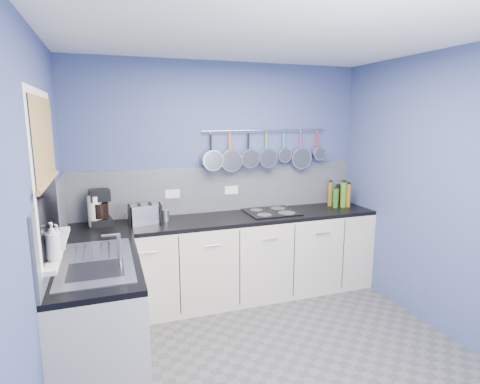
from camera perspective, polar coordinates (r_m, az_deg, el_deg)
floor at (r=3.38m, az=5.44°, el=-23.85°), size 3.20×3.00×0.02m
ceiling at (r=2.85m, az=6.43°, el=22.89°), size 3.20×3.00×0.02m
wall_back at (r=4.25m, az=-2.73°, el=1.87°), size 3.20×0.02×2.50m
wall_front at (r=1.69m, az=28.69°, el=-13.68°), size 3.20×0.02×2.50m
wall_left at (r=2.64m, az=-27.84°, el=-5.02°), size 0.02×3.00×2.50m
wall_right at (r=3.82m, az=28.35°, el=-0.46°), size 0.02×3.00×2.50m
backsplash_back at (r=4.25m, az=-2.63°, el=0.49°), size 3.20×0.02×0.50m
backsplash_left at (r=3.23m, az=-25.78°, el=-3.91°), size 0.02×1.80×0.50m
cabinet_run_back at (r=4.18m, az=-1.40°, el=-9.96°), size 3.20×0.60×0.86m
worktop_back at (r=4.04m, az=-1.43°, el=-3.98°), size 3.20×0.60×0.04m
cabinet_run_left at (r=3.19m, az=-19.88°, el=-17.59°), size 0.60×1.20×0.86m
worktop_left at (r=3.00m, az=-20.44°, el=-9.99°), size 0.60×1.20×0.04m
window_frame at (r=2.87m, az=-26.82°, el=2.39°), size 0.01×1.00×1.10m
window_glass at (r=2.87m, az=-26.72°, el=2.40°), size 0.01×0.90×1.00m
bamboo_blind at (r=2.85m, az=-26.95°, el=6.89°), size 0.01×0.90×0.55m
window_sill at (r=2.97m, az=-25.49°, el=-7.43°), size 0.10×0.98×0.03m
sink_unit at (r=3.00m, az=-20.47°, el=-9.56°), size 0.50×0.95×0.01m
mixer_tap at (r=2.78m, az=-17.38°, el=-8.19°), size 0.12×0.08×0.26m
socket_left at (r=4.12m, az=-9.93°, el=-0.27°), size 0.15×0.01×0.09m
socket_right at (r=4.27m, az=-1.30°, el=0.28°), size 0.15×0.01×0.09m
pot_rail at (r=4.31m, az=3.90°, el=9.07°), size 1.45×0.02×0.02m
soap_bottle_a at (r=2.65m, az=-25.97°, el=-6.61°), size 0.11×0.11×0.24m
soap_bottle_b at (r=2.86m, az=-25.44°, el=-6.03°), size 0.10×0.10×0.17m
paper_towel at (r=3.92m, az=-20.62°, el=-2.61°), size 0.14×0.14×0.29m
coffee_maker at (r=3.93m, az=-19.94°, el=-2.17°), size 0.22×0.24×0.34m
toaster at (r=3.88m, az=-13.88°, el=-3.17°), size 0.32×0.23×0.19m
canister at (r=3.93m, az=-10.98°, el=-3.40°), size 0.09×0.09×0.12m
hob at (r=4.23m, az=4.65°, el=-2.96°), size 0.54×0.48×0.01m
pan_0 at (r=4.11m, az=-4.31°, el=6.10°), size 0.22×0.12×0.41m
pan_1 at (r=4.17m, az=-1.48°, el=6.03°), size 0.24×0.08×0.43m
pan_2 at (r=4.24m, az=1.26°, el=6.31°), size 0.21×0.10×0.40m
pan_3 at (r=4.31m, az=3.92°, el=6.35°), size 0.22×0.10×0.41m
pan_4 at (r=4.40m, az=6.47°, el=6.70°), size 0.17×0.08×0.36m
pan_5 at (r=4.50m, az=8.91°, el=6.21°), size 0.25×0.07×0.44m
pan_6 at (r=4.60m, az=11.27°, el=6.84°), size 0.16×0.11×0.35m
condiment_0 at (r=4.77m, az=14.97°, el=-1.01°), size 0.06×0.06×0.12m
condiment_1 at (r=4.68m, az=14.26°, el=-0.53°), size 0.06×0.06×0.23m
condiment_2 at (r=4.63m, az=13.19°, el=-0.29°), size 0.05×0.05×0.28m
condiment_3 at (r=4.63m, az=15.71°, el=-0.49°), size 0.06×0.06×0.27m
condiment_4 at (r=4.61m, az=15.05°, el=-0.38°), size 0.07×0.07×0.29m
condiment_5 at (r=4.56m, az=13.97°, el=-0.88°), size 0.06×0.06×0.22m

